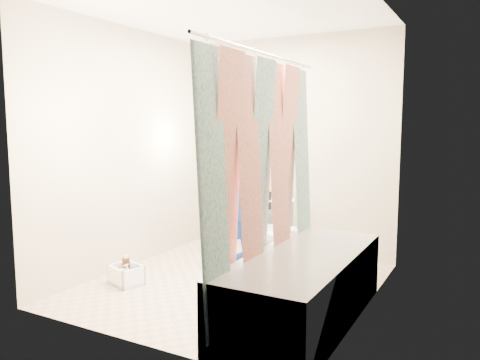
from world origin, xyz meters
The scene contains 14 objects.
floor centered at (0.00, 0.00, 0.00)m, with size 2.60×2.60×0.00m, color tan.
ceiling centered at (0.00, 0.00, 2.40)m, with size 2.40×2.60×0.02m, color white.
wall_back centered at (0.00, 1.30, 1.20)m, with size 2.40×0.02×2.40m, color #C6B598.
wall_front centered at (0.00, -1.30, 1.20)m, with size 2.40×0.02×2.40m, color #C6B598.
wall_left centered at (-1.20, 0.00, 1.20)m, with size 0.02×2.60×2.40m, color #C6B598.
wall_right centered at (1.20, 0.00, 1.20)m, with size 0.02×2.60×2.40m, color #C6B598.
bathtub centered at (0.85, -0.43, 0.27)m, with size 0.70×1.75×0.50m.
curtain_rod centered at (0.52, -0.43, 1.95)m, with size 0.02×0.02×1.90m, color silver.
shower_curtain centered at (0.52, -0.43, 1.02)m, with size 0.06×1.75×1.80m, color silver.
toilet centered at (0.11, 0.74, 0.34)m, with size 0.38×0.66×0.67m, color silver.
tank_lid centered at (0.15, 0.64, 0.39)m, with size 0.41×0.18×0.03m, color white.
tank_internals centered at (0.00, 0.89, 0.66)m, with size 0.15×0.09×0.22m.
plumber centered at (-0.27, 0.51, 0.90)m, with size 0.65×0.43×1.79m, color #101CA1.
cleaning_caddy centered at (-0.83, -0.46, 0.08)m, with size 0.35×0.31×0.22m.
Camera 1 is at (2.03, -3.56, 1.44)m, focal length 35.00 mm.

